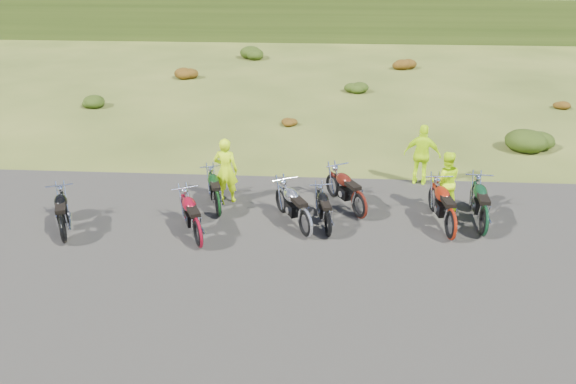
# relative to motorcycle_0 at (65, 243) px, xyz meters

# --- Properties ---
(ground) EXTENTS (300.00, 300.00, 0.00)m
(ground) POSITION_rel_motorcycle_0_xyz_m (5.23, 0.40, 0.00)
(ground) COLOR #384517
(ground) RESTS_ON ground
(gravel_pad) EXTENTS (20.00, 12.00, 0.04)m
(gravel_pad) POSITION_rel_motorcycle_0_xyz_m (5.23, -1.60, 0.00)
(gravel_pad) COLOR black
(gravel_pad) RESTS_ON ground
(hill_slope) EXTENTS (300.00, 45.97, 9.37)m
(hill_slope) POSITION_rel_motorcycle_0_xyz_m (5.23, 50.40, 0.00)
(hill_slope) COLOR #2B3E14
(hill_slope) RESTS_ON ground
(shrub_1) EXTENTS (1.03, 1.03, 0.61)m
(shrub_1) POSITION_rel_motorcycle_0_xyz_m (-3.87, 11.70, 0.31)
(shrub_1) COLOR black
(shrub_1) RESTS_ON ground
(shrub_2) EXTENTS (1.30, 1.30, 0.77)m
(shrub_2) POSITION_rel_motorcycle_0_xyz_m (-0.97, 17.00, 0.38)
(shrub_2) COLOR #632B0C
(shrub_2) RESTS_ON ground
(shrub_3) EXTENTS (1.56, 1.56, 0.92)m
(shrub_3) POSITION_rel_motorcycle_0_xyz_m (1.93, 22.30, 0.46)
(shrub_3) COLOR black
(shrub_3) RESTS_ON ground
(shrub_4) EXTENTS (0.77, 0.77, 0.45)m
(shrub_4) POSITION_rel_motorcycle_0_xyz_m (4.83, 9.60, 0.23)
(shrub_4) COLOR #632B0C
(shrub_4) RESTS_ON ground
(shrub_5) EXTENTS (1.03, 1.03, 0.61)m
(shrub_5) POSITION_rel_motorcycle_0_xyz_m (7.73, 14.90, 0.31)
(shrub_5) COLOR black
(shrub_5) RESTS_ON ground
(shrub_6) EXTENTS (1.30, 1.30, 0.77)m
(shrub_6) POSITION_rel_motorcycle_0_xyz_m (10.63, 20.20, 0.38)
(shrub_6) COLOR #632B0C
(shrub_6) RESTS_ON ground
(shrub_7) EXTENTS (1.56, 1.56, 0.92)m
(shrub_7) POSITION_rel_motorcycle_0_xyz_m (13.53, 7.50, 0.46)
(shrub_7) COLOR black
(shrub_7) RESTS_ON ground
(shrub_8) EXTENTS (0.77, 0.77, 0.45)m
(shrub_8) POSITION_rel_motorcycle_0_xyz_m (16.43, 12.80, 0.23)
(shrub_8) COLOR #632B0C
(shrub_8) RESTS_ON ground
(motorcycle_0) EXTENTS (1.42, 2.15, 1.07)m
(motorcycle_0) POSITION_rel_motorcycle_0_xyz_m (0.00, 0.00, 0.00)
(motorcycle_0) COLOR black
(motorcycle_0) RESTS_ON ground
(motorcycle_1) EXTENTS (1.54, 2.20, 1.10)m
(motorcycle_1) POSITION_rel_motorcycle_0_xyz_m (3.32, -0.00, 0.00)
(motorcycle_1) COLOR maroon
(motorcycle_1) RESTS_ON ground
(motorcycle_2) EXTENTS (1.24, 2.07, 1.03)m
(motorcycle_2) POSITION_rel_motorcycle_0_xyz_m (3.51, 1.64, 0.00)
(motorcycle_2) COLOR black
(motorcycle_2) RESTS_ON ground
(motorcycle_3) EXTENTS (1.65, 2.24, 1.13)m
(motorcycle_3) POSITION_rel_motorcycle_0_xyz_m (5.86, 0.66, 0.00)
(motorcycle_3) COLOR #AEAFB3
(motorcycle_3) RESTS_ON ground
(motorcycle_4) EXTENTS (1.66, 2.21, 1.12)m
(motorcycle_4) POSITION_rel_motorcycle_0_xyz_m (7.25, 1.77, 0.00)
(motorcycle_4) COLOR #48130C
(motorcycle_4) RESTS_ON ground
(motorcycle_5) EXTENTS (0.97, 1.94, 0.97)m
(motorcycle_5) POSITION_rel_motorcycle_0_xyz_m (6.42, 0.73, 0.00)
(motorcycle_5) COLOR black
(motorcycle_5) RESTS_ON ground
(motorcycle_6) EXTENTS (0.98, 2.31, 1.17)m
(motorcycle_6) POSITION_rel_motorcycle_0_xyz_m (9.42, 0.78, 0.00)
(motorcycle_6) COLOR maroon
(motorcycle_6) RESTS_ON ground
(motorcycle_7) EXTENTS (0.88, 2.25, 1.15)m
(motorcycle_7) POSITION_rel_motorcycle_0_xyz_m (10.29, 1.03, 0.00)
(motorcycle_7) COLOR black
(motorcycle_7) RESTS_ON ground
(person_middle) EXTENTS (0.72, 0.52, 1.85)m
(person_middle) POSITION_rel_motorcycle_0_xyz_m (3.59, 2.60, 0.92)
(person_middle) COLOR #C3EF0C
(person_middle) RESTS_ON ground
(person_right_a) EXTENTS (0.84, 0.66, 1.70)m
(person_right_a) POSITION_rel_motorcycle_0_xyz_m (9.52, 2.37, 0.85)
(person_right_a) COLOR #C3EF0C
(person_right_a) RESTS_ON ground
(person_right_b) EXTENTS (1.16, 0.71, 1.84)m
(person_right_b) POSITION_rel_motorcycle_0_xyz_m (9.19, 4.16, 0.92)
(person_right_b) COLOR #C3EF0C
(person_right_b) RESTS_ON ground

